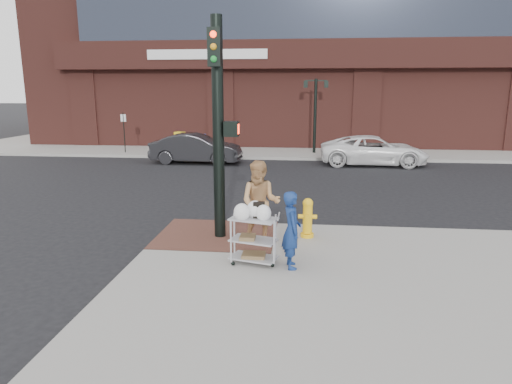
# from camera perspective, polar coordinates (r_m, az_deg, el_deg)

# --- Properties ---
(ground) EXTENTS (220.00, 220.00, 0.00)m
(ground) POSITION_cam_1_polar(r_m,az_deg,el_deg) (10.20, -2.52, -7.81)
(ground) COLOR black
(ground) RESTS_ON ground
(sidewalk_far) EXTENTS (65.00, 36.00, 0.15)m
(sidewalk_far) POSITION_cam_1_polar(r_m,az_deg,el_deg) (43.03, 21.09, 7.17)
(sidewalk_far) COLOR gray
(sidewalk_far) RESTS_ON ground
(brick_curb_ramp) EXTENTS (2.80, 2.40, 0.01)m
(brick_curb_ramp) POSITION_cam_1_polar(r_m,az_deg,el_deg) (11.08, -4.91, -5.30)
(brick_curb_ramp) COLOR #553228
(brick_curb_ramp) RESTS_ON sidewalk_near
(lamp_post) EXTENTS (1.32, 0.22, 4.00)m
(lamp_post) POSITION_cam_1_polar(r_m,az_deg,el_deg) (25.47, 7.42, 10.43)
(lamp_post) COLOR black
(lamp_post) RESTS_ON sidewalk_far
(parking_sign) EXTENTS (0.05, 0.05, 2.20)m
(parking_sign) POSITION_cam_1_polar(r_m,az_deg,el_deg) (26.49, -16.15, 7.16)
(parking_sign) COLOR black
(parking_sign) RESTS_ON sidewalk_far
(traffic_signal_pole) EXTENTS (0.61, 0.51, 5.00)m
(traffic_signal_pole) POSITION_cam_1_polar(r_m,az_deg,el_deg) (10.42, -4.65, 8.58)
(traffic_signal_pole) COLOR black
(traffic_signal_pole) RESTS_ON sidewalk_near
(woman_blue) EXTENTS (0.47, 0.62, 1.53)m
(woman_blue) POSITION_cam_1_polar(r_m,az_deg,el_deg) (8.88, 4.47, -4.74)
(woman_blue) COLOR navy
(woman_blue) RESTS_ON sidewalk_near
(pedestrian_tan) EXTENTS (0.98, 0.79, 1.89)m
(pedestrian_tan) POSITION_cam_1_polar(r_m,az_deg,el_deg) (10.20, 0.55, -1.35)
(pedestrian_tan) COLOR tan
(pedestrian_tan) RESTS_ON sidewalk_near
(sedan_dark) EXTENTS (4.49, 1.69, 1.47)m
(sedan_dark) POSITION_cam_1_polar(r_m,az_deg,el_deg) (22.79, -7.50, 5.42)
(sedan_dark) COLOR black
(sedan_dark) RESTS_ON ground
(minivan_white) EXTENTS (5.12, 2.42, 1.41)m
(minivan_white) POSITION_cam_1_polar(r_m,az_deg,el_deg) (22.77, 14.52, 5.05)
(minivan_white) COLOR white
(minivan_white) RESTS_ON ground
(utility_cart) EXTENTS (1.01, 0.73, 1.26)m
(utility_cart) POSITION_cam_1_polar(r_m,az_deg,el_deg) (9.13, -0.29, -5.48)
(utility_cart) COLOR #A5A5AA
(utility_cart) RESTS_ON sidewalk_near
(fire_hydrant) EXTENTS (0.44, 0.31, 0.94)m
(fire_hydrant) POSITION_cam_1_polar(r_m,az_deg,el_deg) (10.82, 6.46, -3.16)
(fire_hydrant) COLOR yellow
(fire_hydrant) RESTS_ON sidewalk_near
(newsbox_red) EXTENTS (0.49, 0.47, 0.92)m
(newsbox_red) POSITION_cam_1_polar(r_m,az_deg,el_deg) (25.93, -9.32, 5.95)
(newsbox_red) COLOR #B01428
(newsbox_red) RESTS_ON sidewalk_far
(newsbox_yellow) EXTENTS (0.58, 0.55, 1.15)m
(newsbox_yellow) POSITION_cam_1_polar(r_m,az_deg,el_deg) (25.73, -9.48, 6.15)
(newsbox_yellow) COLOR yellow
(newsbox_yellow) RESTS_ON sidewalk_far
(newsbox_blue) EXTENTS (0.52, 0.49, 1.01)m
(newsbox_blue) POSITION_cam_1_polar(r_m,az_deg,el_deg) (25.81, -6.83, 6.09)
(newsbox_blue) COLOR #1948A6
(newsbox_blue) RESTS_ON sidewalk_far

